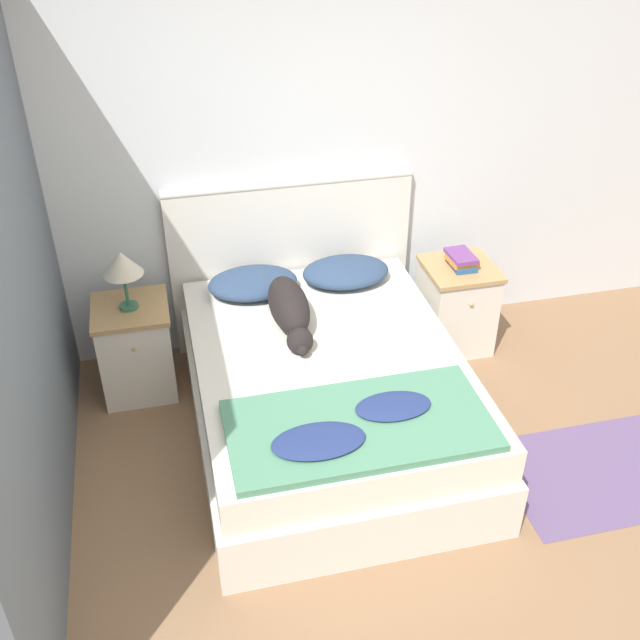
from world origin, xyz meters
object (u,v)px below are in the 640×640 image
at_px(nightstand_right, 456,306).
at_px(pillow_left, 253,283).
at_px(pillow_right, 346,272).
at_px(table_lamp, 122,265).
at_px(book_stack, 462,260).
at_px(dog, 290,308).
at_px(bed, 328,395).
at_px(nightstand_left, 136,348).

height_order(nightstand_right, pillow_left, pillow_left).
bearing_deg(pillow_left, pillow_right, 0.00).
bearing_deg(table_lamp, book_stack, 0.22).
relative_size(pillow_right, book_stack, 2.41).
bearing_deg(book_stack, pillow_left, 177.27).
bearing_deg(nightstand_right, dog, -164.57).
distance_m(pillow_left, pillow_right, 0.59).
bearing_deg(bed, nightstand_right, 32.75).
bearing_deg(pillow_right, bed, -111.78).
xyz_separation_m(dog, table_lamp, (-0.90, 0.32, 0.23)).
bearing_deg(nightstand_left, pillow_right, 2.87).
height_order(nightstand_right, pillow_right, pillow_right).
xyz_separation_m(nightstand_left, table_lamp, (0.00, -0.00, 0.59)).
xyz_separation_m(bed, pillow_left, (-0.29, 0.74, 0.35)).
bearing_deg(nightstand_right, table_lamp, -179.87).
bearing_deg(pillow_left, bed, -68.22).
relative_size(bed, dog, 2.57).
distance_m(dog, book_stack, 1.23).
bearing_deg(book_stack, table_lamp, -179.78).
xyz_separation_m(bed, nightstand_left, (-1.04, 0.67, 0.03)).
bearing_deg(dog, table_lamp, 160.33).
height_order(book_stack, table_lamp, table_lamp).
bearing_deg(bed, nightstand_left, 147.25).
bearing_deg(nightstand_left, table_lamp, -90.00).
distance_m(bed, dog, 0.54).
distance_m(nightstand_left, pillow_left, 0.82).
distance_m(pillow_left, book_stack, 1.34).
bearing_deg(dog, nightstand_right, 15.43).
bearing_deg(nightstand_left, bed, -32.75).
height_order(nightstand_right, dog, dog).
xyz_separation_m(nightstand_left, book_stack, (2.09, 0.00, 0.35)).
bearing_deg(table_lamp, dog, -19.67).
bearing_deg(nightstand_right, pillow_left, 177.13).
distance_m(nightstand_left, table_lamp, 0.59).
distance_m(pillow_right, dog, 0.59).
bearing_deg(pillow_left, book_stack, -2.73).
height_order(nightstand_right, table_lamp, table_lamp).
relative_size(nightstand_right, book_stack, 2.63).
height_order(bed, pillow_left, pillow_left).
xyz_separation_m(nightstand_left, pillow_right, (1.34, 0.07, 0.32)).
bearing_deg(pillow_left, nightstand_left, -174.87).
bearing_deg(pillow_left, dog, -68.78).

